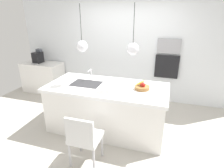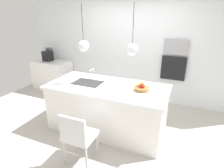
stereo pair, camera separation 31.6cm
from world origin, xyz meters
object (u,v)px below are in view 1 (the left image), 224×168
(oven, at_px, (167,67))
(chair_near, at_px, (84,137))
(fruit_bowl, at_px, (142,87))
(microwave, at_px, (169,46))
(coffee_machine, at_px, (38,57))

(oven, distance_m, chair_near, 2.81)
(fruit_bowl, relative_size, microwave, 0.49)
(coffee_machine, xyz_separation_m, oven, (3.51, 0.30, -0.06))
(fruit_bowl, distance_m, coffee_machine, 3.38)
(coffee_machine, xyz_separation_m, microwave, (3.51, 0.30, 0.44))
(fruit_bowl, xyz_separation_m, chair_near, (-0.65, -1.04, -0.47))
(coffee_machine, relative_size, chair_near, 0.45)
(oven, relative_size, chair_near, 0.66)
(coffee_machine, distance_m, chair_near, 3.41)
(microwave, distance_m, chair_near, 2.93)
(microwave, distance_m, oven, 0.50)
(oven, height_order, chair_near, oven)
(fruit_bowl, relative_size, oven, 0.47)
(coffee_machine, height_order, oven, coffee_machine)
(chair_near, bearing_deg, coffee_machine, 137.43)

